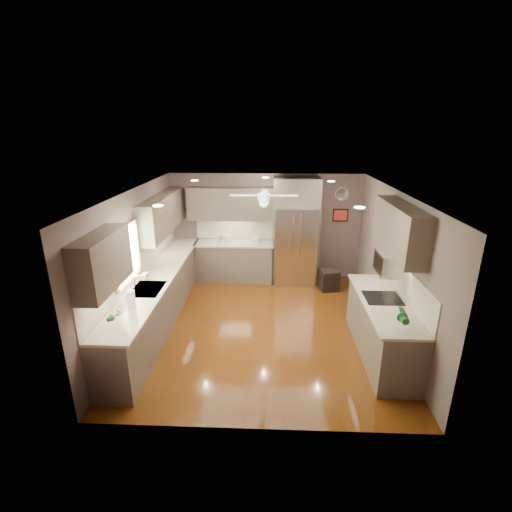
# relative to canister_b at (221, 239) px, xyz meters

# --- Properties ---
(floor) EXTENTS (5.00, 5.00, 0.00)m
(floor) POSITION_rel_canister_b_xyz_m (1.05, -2.23, -1.01)
(floor) COLOR #4A2409
(floor) RESTS_ON ground
(ceiling) EXTENTS (5.00, 5.00, 0.00)m
(ceiling) POSITION_rel_canister_b_xyz_m (1.05, -2.23, 1.49)
(ceiling) COLOR white
(ceiling) RESTS_ON ground
(wall_back) EXTENTS (4.50, 0.00, 4.50)m
(wall_back) POSITION_rel_canister_b_xyz_m (1.05, 0.27, 0.24)
(wall_back) COLOR brown
(wall_back) RESTS_ON ground
(wall_front) EXTENTS (4.50, 0.00, 4.50)m
(wall_front) POSITION_rel_canister_b_xyz_m (1.05, -4.73, 0.24)
(wall_front) COLOR brown
(wall_front) RESTS_ON ground
(wall_left) EXTENTS (0.00, 5.00, 5.00)m
(wall_left) POSITION_rel_canister_b_xyz_m (-1.20, -2.23, 0.24)
(wall_left) COLOR brown
(wall_left) RESTS_ON ground
(wall_right) EXTENTS (0.00, 5.00, 5.00)m
(wall_right) POSITION_rel_canister_b_xyz_m (3.30, -2.23, 0.24)
(wall_right) COLOR brown
(wall_right) RESTS_ON ground
(canister_b) EXTENTS (0.11, 0.11, 0.14)m
(canister_b) POSITION_rel_canister_b_xyz_m (0.00, 0.00, 0.00)
(canister_b) COLOR silver
(canister_b) RESTS_ON back_run
(canister_c) EXTENTS (0.14, 0.14, 0.19)m
(canister_c) POSITION_rel_canister_b_xyz_m (0.17, -0.04, 0.02)
(canister_c) COLOR beige
(canister_c) RESTS_ON back_run
(soap_bottle) EXTENTS (0.10, 0.10, 0.20)m
(soap_bottle) POSITION_rel_canister_b_xyz_m (-1.02, -2.37, 0.03)
(soap_bottle) COLOR white
(soap_bottle) RESTS_ON left_run
(potted_plant_left) EXTENTS (0.19, 0.16, 0.30)m
(potted_plant_left) POSITION_rel_canister_b_xyz_m (-0.90, -3.93, 0.08)
(potted_plant_left) COLOR #1B6023
(potted_plant_left) RESTS_ON left_run
(potted_plant_right) EXTENTS (0.19, 0.16, 0.33)m
(potted_plant_right) POSITION_rel_canister_b_xyz_m (2.96, -3.82, 0.10)
(potted_plant_right) COLOR #1B6023
(potted_plant_right) RESTS_ON right_run
(bowl) EXTENTS (0.26, 0.26, 0.06)m
(bowl) POSITION_rel_canister_b_xyz_m (0.82, -0.06, -0.04)
(bowl) COLOR beige
(bowl) RESTS_ON back_run
(left_run) EXTENTS (0.65, 4.70, 1.45)m
(left_run) POSITION_rel_canister_b_xyz_m (-0.91, -2.08, -0.53)
(left_run) COLOR brown
(left_run) RESTS_ON ground
(back_run) EXTENTS (1.85, 0.65, 1.45)m
(back_run) POSITION_rel_canister_b_xyz_m (0.32, -0.03, -0.53)
(back_run) COLOR brown
(back_run) RESTS_ON ground
(uppers) EXTENTS (4.50, 4.70, 0.95)m
(uppers) POSITION_rel_canister_b_xyz_m (0.30, -1.52, 0.86)
(uppers) COLOR brown
(uppers) RESTS_ON wall_left
(window) EXTENTS (0.05, 1.12, 0.92)m
(window) POSITION_rel_canister_b_xyz_m (-1.17, -2.73, 0.54)
(window) COLOR #BFF2B2
(window) RESTS_ON wall_left
(sink) EXTENTS (0.50, 0.70, 0.32)m
(sink) POSITION_rel_canister_b_xyz_m (-0.89, -2.73, -0.10)
(sink) COLOR silver
(sink) RESTS_ON left_run
(refrigerator) EXTENTS (1.06, 0.75, 2.45)m
(refrigerator) POSITION_rel_canister_b_xyz_m (1.75, -0.07, 0.18)
(refrigerator) COLOR silver
(refrigerator) RESTS_ON ground
(right_run) EXTENTS (0.70, 2.20, 1.45)m
(right_run) POSITION_rel_canister_b_xyz_m (2.97, -3.03, -0.53)
(right_run) COLOR brown
(right_run) RESTS_ON ground
(microwave) EXTENTS (0.43, 0.55, 0.34)m
(microwave) POSITION_rel_canister_b_xyz_m (3.07, -2.78, 0.47)
(microwave) COLOR silver
(microwave) RESTS_ON wall_right
(ceiling_fan) EXTENTS (1.18, 1.18, 0.32)m
(ceiling_fan) POSITION_rel_canister_b_xyz_m (1.05, -1.93, 1.32)
(ceiling_fan) COLOR white
(ceiling_fan) RESTS_ON ceiling
(recessed_lights) EXTENTS (2.84, 3.14, 0.01)m
(recessed_lights) POSITION_rel_canister_b_xyz_m (1.01, -1.83, 1.48)
(recessed_lights) COLOR white
(recessed_lights) RESTS_ON ceiling
(wall_clock) EXTENTS (0.30, 0.03, 0.30)m
(wall_clock) POSITION_rel_canister_b_xyz_m (2.80, 0.25, 1.04)
(wall_clock) COLOR white
(wall_clock) RESTS_ON wall_back
(framed_print) EXTENTS (0.36, 0.03, 0.30)m
(framed_print) POSITION_rel_canister_b_xyz_m (2.80, 0.25, 0.54)
(framed_print) COLOR black
(framed_print) RESTS_ON wall_back
(stool) EXTENTS (0.47, 0.47, 0.47)m
(stool) POSITION_rel_canister_b_xyz_m (2.50, -0.53, -0.77)
(stool) COLOR black
(stool) RESTS_ON ground
(paper_towel) EXTENTS (0.13, 0.13, 0.32)m
(paper_towel) POSITION_rel_canister_b_xyz_m (-0.88, -3.44, 0.07)
(paper_towel) COLOR white
(paper_towel) RESTS_ON left_run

